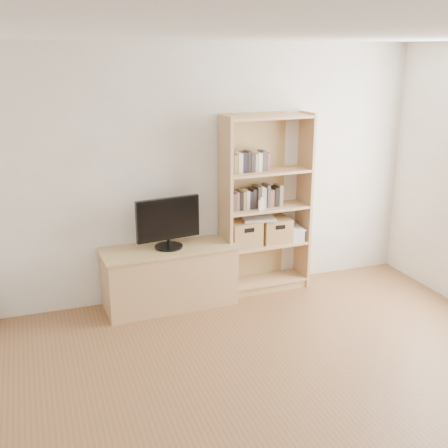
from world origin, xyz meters
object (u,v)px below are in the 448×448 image
bookshelf (266,205)px  laptop (259,218)px  tv_stand (170,278)px  television (168,223)px  basket_left (244,233)px  baby_monitor (261,205)px  basket_right (275,230)px

bookshelf → laptop: size_ratio=5.70×
tv_stand → bookshelf: size_ratio=0.69×
television → basket_left: bearing=-3.8°
baby_monitor → basket_left: 0.37m
television → basket_right: television is taller
baby_monitor → basket_left: (-0.15, 0.09, -0.32)m
television → baby_monitor: 0.99m
television → basket_right: bearing=-4.3°
basket_left → laptop: bearing=-3.3°
basket_right → baby_monitor: bearing=-153.1°
basket_left → basket_right: basket_left is taller
television → basket_left: size_ratio=1.99×
television → laptop: (1.00, 0.06, -0.07)m
basket_right → laptop: bearing=-175.7°
bookshelf → baby_monitor: bookshelf is taller
bookshelf → television: 1.09m
tv_stand → baby_monitor: bearing=-4.6°
television → baby_monitor: size_ratio=5.90×
tv_stand → baby_monitor: size_ratio=11.86×
bookshelf → basket_right: bookshelf is taller
baby_monitor → basket_right: baby_monitor is taller
basket_left → basket_right: 0.37m
tv_stand → basket_left: basket_left is taller
tv_stand → television: size_ratio=2.01×
basket_left → basket_right: size_ratio=1.04×
baby_monitor → basket_right: bearing=28.2°
bookshelf → baby_monitor: bearing=-135.0°
tv_stand → basket_left: 0.91m
television → tv_stand: bearing=0.0°
television → baby_monitor: television is taller
tv_stand → bookshelf: (1.08, 0.08, 0.65)m
television → basket_right: size_ratio=2.07×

